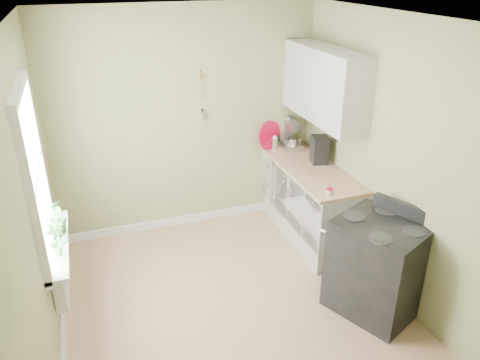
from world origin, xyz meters
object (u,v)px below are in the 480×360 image
object	(u,v)px
stand_mixer	(292,136)
kettle	(274,142)
stove	(377,266)
coffee_maker	(319,150)

from	to	relation	value
stand_mixer	kettle	bearing A→B (deg)	160.36
stove	kettle	distance (m)	2.21
coffee_maker	kettle	bearing A→B (deg)	117.52
stand_mixer	coffee_maker	bearing A→B (deg)	-78.43
stand_mixer	kettle	distance (m)	0.23
coffee_maker	stove	bearing A→B (deg)	-95.82
kettle	coffee_maker	distance (m)	0.69
stove	kettle	size ratio (longest dim) A/B	6.01
stove	coffee_maker	size ratio (longest dim) A/B	3.30
kettle	coffee_maker	xyz separation A→B (m)	(0.32, -0.61, 0.06)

